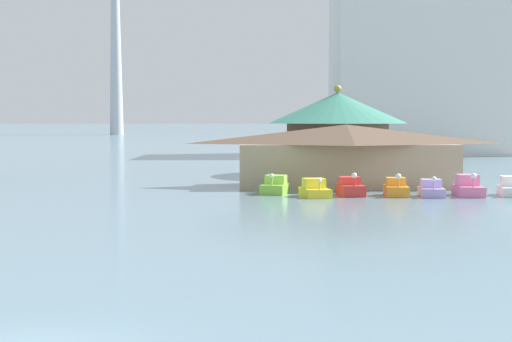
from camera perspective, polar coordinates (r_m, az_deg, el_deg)
pedal_boat_lime at (r=52.53m, az=1.44°, el=-1.17°), size 2.22×2.76×1.48m
pedal_boat_yellow at (r=50.68m, az=4.45°, el=-1.41°), size 2.07×2.92×1.33m
pedal_boat_red at (r=51.62m, az=7.11°, el=-1.28°), size 1.81×2.66×1.63m
pedal_boat_orange at (r=51.84m, az=10.49°, el=-1.31°), size 1.64×2.51×1.59m
pedal_boat_lavender at (r=51.85m, az=13.05°, el=-1.39°), size 1.71×2.36×1.44m
pedal_boat_pink at (r=53.04m, az=15.66°, el=-1.20°), size 1.61×2.93×1.64m
pedal_boat_white at (r=54.00m, az=18.65°, el=-1.23°), size 1.94×2.88×1.53m
boathouse at (r=58.55m, az=6.79°, el=1.27°), size 17.60×7.13×4.76m
green_roof_pavilion at (r=70.55m, az=6.15°, el=3.26°), size 12.82×12.82×8.34m
background_building_block at (r=116.17m, az=12.12°, el=7.51°), size 25.65×15.71×25.31m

